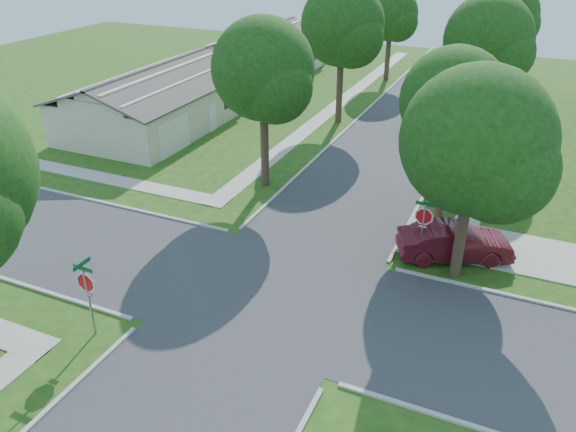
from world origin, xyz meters
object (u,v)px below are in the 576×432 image
(tree_w_near, at_px, (264,74))
(car_curb_east, at_px, (422,121))
(house_nw_far, at_px, (265,57))
(tree_e_near, at_px, (454,106))
(tree_e_mid, at_px, (489,43))
(stop_sign_ne, at_px, (424,219))
(stop_sign_sw, at_px, (86,286))
(tree_e_far, at_px, (507,18))
(house_nw_near, at_px, (157,105))
(tree_w_mid, at_px, (343,28))
(car_driveway, at_px, (455,242))
(car_curb_west, at_px, (436,59))
(tree_ne_corner, at_px, (477,148))
(tree_w_far, at_px, (391,17))

(tree_w_near, height_order, car_curb_east, tree_w_near)
(tree_w_near, height_order, house_nw_far, tree_w_near)
(tree_e_near, distance_m, tree_e_mid, 12.02)
(stop_sign_ne, relative_size, car_curb_east, 0.74)
(stop_sign_sw, xyz_separation_m, tree_e_far, (9.45, 38.71, 3.95))
(stop_sign_ne, relative_size, tree_e_far, 0.34)
(house_nw_near, xyz_separation_m, car_curb_east, (17.19, 6.41, -0.83))
(tree_w_near, height_order, tree_w_mid, tree_w_mid)
(car_driveway, height_order, car_curb_east, car_driveway)
(tree_e_near, xyz_separation_m, car_curb_west, (-6.49, 32.71, -5.01))
(tree_e_far, height_order, tree_w_near, tree_w_near)
(house_nw_near, distance_m, car_driveway, 23.97)
(car_curb_west, bearing_deg, stop_sign_sw, 89.91)
(tree_e_near, relative_size, house_nw_far, 0.61)
(house_nw_near, bearing_deg, tree_ne_corner, -25.77)
(stop_sign_sw, relative_size, car_curb_east, 0.74)
(tree_e_far, distance_m, house_nw_far, 21.31)
(stop_sign_sw, bearing_deg, tree_e_near, 55.41)
(stop_sign_ne, distance_m, tree_e_mid, 16.84)
(stop_sign_ne, distance_m, tree_w_far, 30.96)
(tree_e_far, xyz_separation_m, house_nw_far, (-20.75, -2.01, -4.46))
(stop_sign_sw, xyz_separation_m, tree_e_mid, (9.46, 25.71, 4.22))
(car_driveway, bearing_deg, tree_e_far, -21.19)
(house_nw_near, bearing_deg, car_driveway, -23.36)
(tree_e_far, distance_m, house_nw_near, 28.49)
(stop_sign_ne, xyz_separation_m, tree_w_far, (-9.35, 29.31, 3.48))
(stop_sign_sw, xyz_separation_m, tree_w_near, (0.06, 13.71, 4.08))
(tree_w_mid, distance_m, house_nw_near, 13.77)
(tree_w_far, bearing_deg, house_nw_far, -169.95)
(house_nw_near, bearing_deg, tree_w_far, 59.18)
(car_driveway, distance_m, car_curb_east, 16.62)
(tree_w_near, relative_size, car_curb_east, 2.23)
(stop_sign_sw, height_order, tree_e_mid, tree_e_mid)
(tree_e_far, height_order, house_nw_far, tree_e_far)
(house_nw_far, relative_size, car_curb_east, 3.37)
(tree_e_near, bearing_deg, house_nw_far, 132.06)
(stop_sign_ne, height_order, tree_e_near, tree_e_near)
(stop_sign_ne, relative_size, house_nw_far, 0.22)
(tree_w_near, bearing_deg, stop_sign_sw, -90.23)
(tree_e_far, bearing_deg, house_nw_far, -174.47)
(stop_sign_ne, bearing_deg, tree_w_far, 107.70)
(stop_sign_sw, xyz_separation_m, house_nw_near, (-11.29, 19.70, -0.51))
(tree_e_far, xyz_separation_m, tree_w_mid, (-9.39, -13.00, 0.51))
(car_curb_east, bearing_deg, car_driveway, -65.63)
(car_curb_east, bearing_deg, tree_e_far, 81.83)
(stop_sign_sw, xyz_separation_m, car_driveway, (10.70, 10.20, -1.25))
(tree_ne_corner, bearing_deg, tree_w_mid, 123.22)
(tree_e_near, height_order, tree_ne_corner, tree_ne_corner)
(house_nw_far, bearing_deg, car_curb_west, 34.28)
(tree_w_mid, distance_m, car_curb_east, 8.24)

